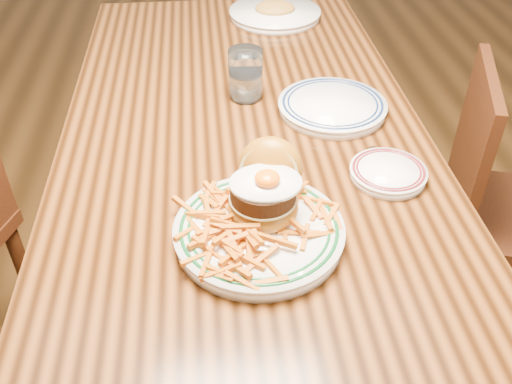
{
  "coord_description": "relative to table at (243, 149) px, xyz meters",
  "views": [
    {
      "loc": [
        -0.09,
        -1.18,
        1.47
      ],
      "look_at": [
        -0.01,
        -0.41,
        0.86
      ],
      "focal_mm": 40.0,
      "sensor_mm": 36.0,
      "label": 1
    }
  ],
  "objects": [
    {
      "name": "main_plate",
      "position": [
        0.0,
        -0.4,
        0.13
      ],
      "size": [
        0.31,
        0.33,
        0.15
      ],
      "rotation": [
        0.0,
        0.0,
        -0.3
      ],
      "color": "white",
      "rests_on": "table"
    },
    {
      "name": "chair_right",
      "position": [
        0.72,
        -0.01,
        -0.22
      ],
      "size": [
        0.48,
        0.48,
        0.82
      ],
      "rotation": [
        0.0,
        0.0,
        2.83
      ],
      "color": "#3E1C0D",
      "rests_on": "floor"
    },
    {
      "name": "far_plate",
      "position": [
        0.16,
        0.61,
        0.11
      ],
      "size": [
        0.3,
        0.3,
        0.05
      ],
      "rotation": [
        0.0,
        0.0,
        0.0
      ],
      "color": "white",
      "rests_on": "table"
    },
    {
      "name": "water_glass",
      "position": [
        0.02,
        0.1,
        0.14
      ],
      "size": [
        0.09,
        0.09,
        0.13
      ],
      "color": "white",
      "rests_on": "table"
    },
    {
      "name": "floor",
      "position": [
        0.0,
        0.0,
        -0.66
      ],
      "size": [
        6.0,
        6.0,
        0.0
      ],
      "primitive_type": "plane",
      "color": "black",
      "rests_on": "ground"
    },
    {
      "name": "side_plate",
      "position": [
        0.28,
        -0.26,
        0.1
      ],
      "size": [
        0.16,
        0.17,
        0.02
      ],
      "rotation": [
        0.0,
        0.0,
        -0.4
      ],
      "color": "white",
      "rests_on": "table"
    },
    {
      "name": "rear_plate",
      "position": [
        0.22,
        0.01,
        0.1
      ],
      "size": [
        0.26,
        0.26,
        0.03
      ],
      "rotation": [
        0.0,
        0.0,
        -0.01
      ],
      "color": "white",
      "rests_on": "table"
    },
    {
      "name": "table",
      "position": [
        0.0,
        0.0,
        0.0
      ],
      "size": [
        0.85,
        1.6,
        0.75
      ],
      "color": "black",
      "rests_on": "floor"
    }
  ]
}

